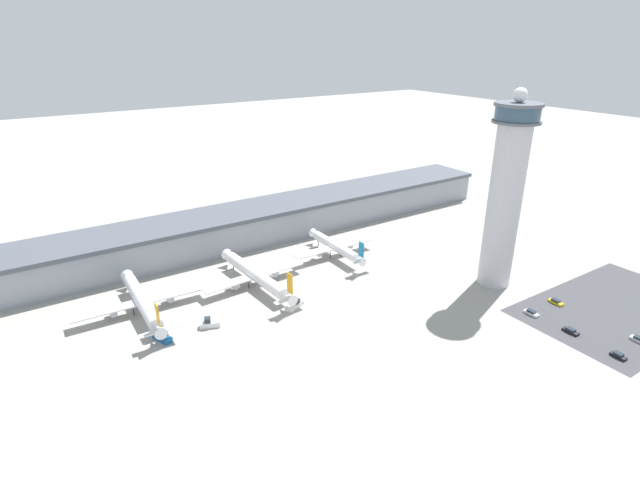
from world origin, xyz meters
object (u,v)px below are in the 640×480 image
object	(u,v)px
airplane_gate_alpha	(142,301)
service_truck_baggage	(295,305)
airplane_gate_bravo	(256,275)
car_green_van	(639,340)
control_tower	(506,193)
car_maroon_suv	(618,356)
airplane_gate_charlie	(336,247)
car_grey_coupe	(571,331)
service_truck_catering	(210,324)
service_truck_fuel	(162,337)
car_blue_compact	(531,313)
car_yellow_taxi	(556,302)

from	to	relation	value
airplane_gate_alpha	service_truck_baggage	xyz separation A→B (m)	(41.16, -22.80, -3.18)
airplane_gate_bravo	car_green_van	bearing A→B (deg)	-50.02
control_tower	car_maroon_suv	xyz separation A→B (m)	(-7.48, -47.36, -32.20)
car_maroon_suv	control_tower	bearing A→B (deg)	81.03
airplane_gate_charlie	car_grey_coupe	world-z (taller)	airplane_gate_charlie
airplane_gate_alpha	car_green_van	world-z (taller)	airplane_gate_alpha
service_truck_catering	airplane_gate_alpha	bearing A→B (deg)	126.94
service_truck_fuel	airplane_gate_alpha	bearing A→B (deg)	91.22
airplane_gate_charlie	service_truck_fuel	distance (m)	76.64
service_truck_fuel	car_blue_compact	bearing A→B (deg)	-26.00
service_truck_baggage	car_blue_compact	xyz separation A→B (m)	(58.95, -43.99, -0.33)
service_truck_baggage	car_grey_coupe	size ratio (longest dim) A/B	1.62
service_truck_baggage	car_yellow_taxi	distance (m)	84.09
car_maroon_suv	car_green_van	distance (m)	12.46
airplane_gate_charlie	car_green_van	size ratio (longest dim) A/B	7.42
airplane_gate_bravo	car_grey_coupe	distance (m)	99.26
service_truck_catering	service_truck_fuel	world-z (taller)	service_truck_catering
control_tower	service_truck_fuel	size ratio (longest dim) A/B	9.67
car_green_van	car_yellow_taxi	size ratio (longest dim) A/B	0.97
service_truck_catering	car_grey_coupe	xyz separation A→B (m)	(86.65, -60.45, -0.58)
car_green_van	car_yellow_taxi	world-z (taller)	car_yellow_taxi
service_truck_catering	car_maroon_suv	bearing A→B (deg)	-40.86
car_blue_compact	service_truck_catering	bearing A→B (deg)	150.85
control_tower	service_truck_fuel	xyz separation A→B (m)	(-107.37, 27.83, -31.75)
car_blue_compact	airplane_gate_charlie	bearing A→B (deg)	110.60
airplane_gate_alpha	car_maroon_suv	size ratio (longest dim) A/B	10.34
car_maroon_suv	airplane_gate_charlie	bearing A→B (deg)	105.27
airplane_gate_charlie	service_truck_catering	xyz separation A→B (m)	(-60.05, -20.90, -3.27)
control_tower	airplane_gate_alpha	distance (m)	120.61
airplane_gate_alpha	car_maroon_suv	xyz separation A→B (m)	(100.28, -93.35, -3.56)
car_green_van	airplane_gate_alpha	bearing A→B (deg)	140.59
car_yellow_taxi	service_truck_baggage	bearing A→B (deg)	148.43
car_blue_compact	car_grey_coupe	world-z (taller)	car_blue_compact
service_truck_fuel	car_green_van	size ratio (longest dim) A/B	1.44
car_blue_compact	car_yellow_taxi	world-z (taller)	car_blue_compact
control_tower	airplane_gate_bravo	bearing A→B (deg)	148.49
control_tower	car_green_van	world-z (taller)	control_tower
airplane_gate_alpha	car_yellow_taxi	size ratio (longest dim) A/B	8.77
car_blue_compact	car_yellow_taxi	bearing A→B (deg)	-0.13
service_truck_baggage	car_grey_coupe	bearing A→B (deg)	-43.45
airplane_gate_alpha	car_green_van	size ratio (longest dim) A/B	9.01
airplane_gate_charlie	car_grey_coupe	xyz separation A→B (m)	(26.60, -81.35, -3.85)
airplane_gate_alpha	airplane_gate_charlie	size ratio (longest dim) A/B	1.21
service_truck_fuel	service_truck_baggage	xyz separation A→B (m)	(40.77, -4.63, -0.06)
car_green_van	service_truck_catering	bearing A→B (deg)	143.19
service_truck_fuel	airplane_gate_bravo	bearing A→B (deg)	22.27
car_green_van	car_yellow_taxi	bearing A→B (deg)	89.81
service_truck_baggage	car_grey_coupe	distance (m)	82.21
service_truck_fuel	car_grey_coupe	distance (m)	117.61
airplane_gate_charlie	car_yellow_taxi	xyz separation A→B (m)	(38.56, -68.84, -3.83)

